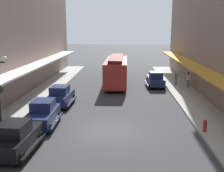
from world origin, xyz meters
The scene contains 10 objects.
ground_plane centered at (0.00, 0.00, 0.00)m, with size 200.00×200.00×0.00m, color #38383A.
sidewalk_right centered at (7.50, 0.00, 0.07)m, with size 3.00×60.00×0.15m, color #A8A59E.
parked_car_0 centered at (-4.62, 0.68, 0.94)m, with size 2.23×4.29×1.84m.
parked_car_1 centered at (-4.83, -3.44, 0.94)m, with size 2.27×4.30×1.84m.
parked_car_2 centered at (-4.55, 5.79, 0.94)m, with size 2.25×4.30×1.84m.
parked_car_3 centered at (4.74, 14.03, 0.94)m, with size 2.25×4.30×1.84m.
streetcar centered at (0.11, 14.82, 1.90)m, with size 2.58×9.61×3.46m.
fire_hydrant centered at (6.35, -0.20, 0.56)m, with size 0.24×0.24×0.82m.
pedestrian_1 centered at (7.19, 14.42, 0.99)m, with size 0.36×0.24×1.64m.
pedestrian_3 centered at (8.38, 13.50, 1.01)m, with size 0.36×0.28×1.67m.
Camera 1 is at (1.05, -16.89, 6.75)m, focal length 42.83 mm.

